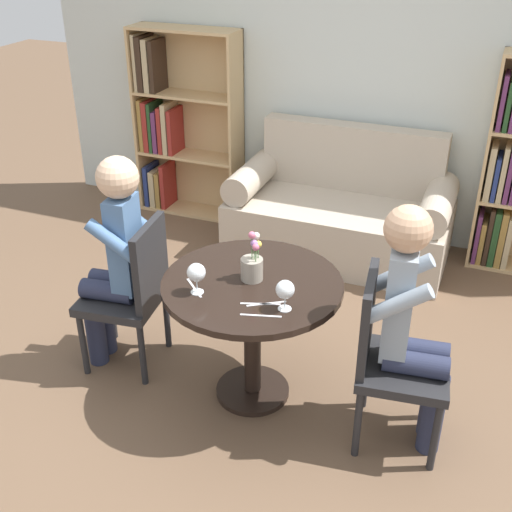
{
  "coord_description": "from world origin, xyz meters",
  "views": [
    {
      "loc": [
        1.03,
        -2.52,
        2.36
      ],
      "look_at": [
        0.0,
        0.05,
        0.83
      ],
      "focal_mm": 45.0,
      "sensor_mm": 36.0,
      "label": 1
    }
  ],
  "objects_px": {
    "wine_glass_left": "(196,273)",
    "wine_glass_right": "(285,290)",
    "flower_vase": "(252,265)",
    "chair_right": "(389,354)",
    "person_right": "(413,324)",
    "chair_left": "(133,289)",
    "bookshelf_left": "(177,124)",
    "couch": "(341,214)",
    "person_left": "(115,257)"
  },
  "relations": [
    {
      "from": "person_left",
      "to": "flower_vase",
      "type": "bearing_deg",
      "value": 85.1
    },
    {
      "from": "chair_right",
      "to": "person_right",
      "type": "xyz_separation_m",
      "value": [
        0.09,
        0.02,
        0.18
      ]
    },
    {
      "from": "person_right",
      "to": "wine_glass_left",
      "type": "bearing_deg",
      "value": 92.16
    },
    {
      "from": "person_right",
      "to": "wine_glass_right",
      "type": "bearing_deg",
      "value": 97.23
    },
    {
      "from": "flower_vase",
      "to": "chair_left",
      "type": "bearing_deg",
      "value": -179.11
    },
    {
      "from": "chair_right",
      "to": "wine_glass_right",
      "type": "bearing_deg",
      "value": 97.63
    },
    {
      "from": "couch",
      "to": "chair_left",
      "type": "xyz_separation_m",
      "value": [
        -0.71,
        -1.75,
        0.18
      ]
    },
    {
      "from": "couch",
      "to": "wine_glass_right",
      "type": "height_order",
      "value": "couch"
    },
    {
      "from": "wine_glass_left",
      "to": "person_right",
      "type": "bearing_deg",
      "value": 9.32
    },
    {
      "from": "bookshelf_left",
      "to": "person_left",
      "type": "bearing_deg",
      "value": -71.0
    },
    {
      "from": "wine_glass_left",
      "to": "wine_glass_right",
      "type": "relative_size",
      "value": 1.04
    },
    {
      "from": "chair_left",
      "to": "wine_glass_right",
      "type": "distance_m",
      "value": 1.02
    },
    {
      "from": "chair_right",
      "to": "flower_vase",
      "type": "bearing_deg",
      "value": 77.44
    },
    {
      "from": "person_left",
      "to": "flower_vase",
      "type": "xyz_separation_m",
      "value": [
        0.79,
        0.03,
        0.1
      ]
    },
    {
      "from": "couch",
      "to": "person_right",
      "type": "height_order",
      "value": "person_right"
    },
    {
      "from": "chair_right",
      "to": "wine_glass_right",
      "type": "xyz_separation_m",
      "value": [
        -0.48,
        -0.13,
        0.32
      ]
    },
    {
      "from": "bookshelf_left",
      "to": "flower_vase",
      "type": "xyz_separation_m",
      "value": [
        1.49,
        -2.01,
        0.04
      ]
    },
    {
      "from": "chair_right",
      "to": "person_left",
      "type": "bearing_deg",
      "value": 81.33
    },
    {
      "from": "person_left",
      "to": "wine_glass_left",
      "type": "bearing_deg",
      "value": 65.38
    },
    {
      "from": "chair_right",
      "to": "person_right",
      "type": "height_order",
      "value": "person_right"
    },
    {
      "from": "wine_glass_right",
      "to": "chair_right",
      "type": "bearing_deg",
      "value": 14.79
    },
    {
      "from": "chair_left",
      "to": "flower_vase",
      "type": "bearing_deg",
      "value": 83.92
    },
    {
      "from": "chair_left",
      "to": "chair_right",
      "type": "height_order",
      "value": "same"
    },
    {
      "from": "wine_glass_left",
      "to": "flower_vase",
      "type": "bearing_deg",
      "value": 47.15
    },
    {
      "from": "chair_right",
      "to": "wine_glass_left",
      "type": "distance_m",
      "value": 0.99
    },
    {
      "from": "chair_right",
      "to": "wine_glass_left",
      "type": "bearing_deg",
      "value": 91.9
    },
    {
      "from": "couch",
      "to": "person_left",
      "type": "distance_m",
      "value": 1.98
    },
    {
      "from": "couch",
      "to": "bookshelf_left",
      "type": "height_order",
      "value": "bookshelf_left"
    },
    {
      "from": "wine_glass_left",
      "to": "wine_glass_right",
      "type": "height_order",
      "value": "wine_glass_left"
    },
    {
      "from": "person_right",
      "to": "person_left",
      "type": "bearing_deg",
      "value": 82.06
    },
    {
      "from": "bookshelf_left",
      "to": "person_right",
      "type": "bearing_deg",
      "value": -41.85
    },
    {
      "from": "chair_right",
      "to": "wine_glass_left",
      "type": "xyz_separation_m",
      "value": [
        -0.92,
        -0.15,
        0.32
      ]
    },
    {
      "from": "person_left",
      "to": "wine_glass_left",
      "type": "distance_m",
      "value": 0.63
    },
    {
      "from": "wine_glass_right",
      "to": "couch",
      "type": "bearing_deg",
      "value": 96.82
    },
    {
      "from": "bookshelf_left",
      "to": "wine_glass_right",
      "type": "xyz_separation_m",
      "value": [
        1.73,
        -2.21,
        0.06
      ]
    },
    {
      "from": "couch",
      "to": "person_left",
      "type": "height_order",
      "value": "person_left"
    },
    {
      "from": "couch",
      "to": "chair_right",
      "type": "distance_m",
      "value": 1.95
    },
    {
      "from": "bookshelf_left",
      "to": "flower_vase",
      "type": "distance_m",
      "value": 2.5
    },
    {
      "from": "person_right",
      "to": "wine_glass_left",
      "type": "relative_size",
      "value": 8.01
    },
    {
      "from": "flower_vase",
      "to": "chair_right",
      "type": "bearing_deg",
      "value": -5.4
    },
    {
      "from": "wine_glass_left",
      "to": "flower_vase",
      "type": "height_order",
      "value": "flower_vase"
    },
    {
      "from": "chair_left",
      "to": "chair_right",
      "type": "relative_size",
      "value": 1.0
    },
    {
      "from": "chair_left",
      "to": "chair_right",
      "type": "bearing_deg",
      "value": 80.73
    },
    {
      "from": "bookshelf_left",
      "to": "chair_right",
      "type": "relative_size",
      "value": 1.7
    },
    {
      "from": "couch",
      "to": "wine_glass_right",
      "type": "bearing_deg",
      "value": -83.18
    },
    {
      "from": "couch",
      "to": "person_left",
      "type": "bearing_deg",
      "value": -114.28
    },
    {
      "from": "couch",
      "to": "flower_vase",
      "type": "height_order",
      "value": "flower_vase"
    },
    {
      "from": "person_right",
      "to": "wine_glass_right",
      "type": "xyz_separation_m",
      "value": [
        -0.57,
        -0.15,
        0.13
      ]
    },
    {
      "from": "person_right",
      "to": "chair_right",
      "type": "bearing_deg",
      "value": 94.91
    },
    {
      "from": "bookshelf_left",
      "to": "chair_left",
      "type": "xyz_separation_m",
      "value": [
        0.79,
        -2.02,
        -0.26
      ]
    }
  ]
}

